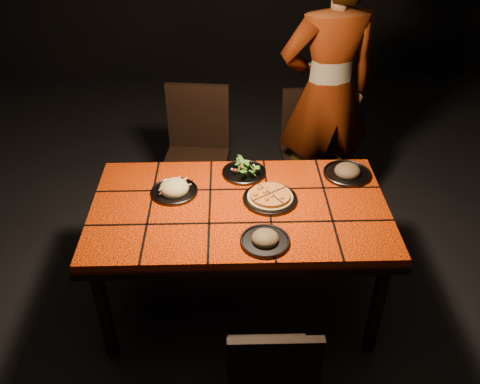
{
  "coord_description": "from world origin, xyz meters",
  "views": [
    {
      "loc": [
        -0.06,
        -2.19,
        2.4
      ],
      "look_at": [
        0.0,
        0.03,
        0.82
      ],
      "focal_mm": 38.0,
      "sensor_mm": 36.0,
      "label": 1
    }
  ],
  "objects_px": {
    "chair_near": "(271,375)",
    "chair_far_right": "(309,143)",
    "diner": "(327,94)",
    "plate_pizza": "(270,197)",
    "plate_pasta": "(174,189)",
    "chair_far_left": "(197,146)",
    "dining_table": "(239,217)"
  },
  "relations": [
    {
      "from": "dining_table",
      "to": "chair_near",
      "type": "xyz_separation_m",
      "value": [
        0.11,
        -0.86,
        -0.2
      ]
    },
    {
      "from": "chair_far_right",
      "to": "plate_pizza",
      "type": "height_order",
      "value": "chair_far_right"
    },
    {
      "from": "plate_pizza",
      "to": "plate_pasta",
      "type": "height_order",
      "value": "plate_pasta"
    },
    {
      "from": "chair_far_left",
      "to": "plate_pasta",
      "type": "xyz_separation_m",
      "value": [
        -0.08,
        -0.84,
        0.21
      ]
    },
    {
      "from": "dining_table",
      "to": "chair_far_left",
      "type": "relative_size",
      "value": 1.65
    },
    {
      "from": "chair_near",
      "to": "chair_far_left",
      "type": "relative_size",
      "value": 0.85
    },
    {
      "from": "plate_pizza",
      "to": "chair_far_left",
      "type": "bearing_deg",
      "value": 115.81
    },
    {
      "from": "dining_table",
      "to": "plate_pizza",
      "type": "xyz_separation_m",
      "value": [
        0.17,
        0.04,
        0.1
      ]
    },
    {
      "from": "chair_far_left",
      "to": "plate_pizza",
      "type": "bearing_deg",
      "value": -57.45
    },
    {
      "from": "diner",
      "to": "plate_pasta",
      "type": "bearing_deg",
      "value": 29.41
    },
    {
      "from": "chair_far_left",
      "to": "chair_far_right",
      "type": "relative_size",
      "value": 1.08
    },
    {
      "from": "chair_far_right",
      "to": "plate_pasta",
      "type": "height_order",
      "value": "chair_far_right"
    },
    {
      "from": "chair_far_left",
      "to": "diner",
      "type": "xyz_separation_m",
      "value": [
        0.9,
        0.02,
        0.38
      ]
    },
    {
      "from": "plate_pizza",
      "to": "plate_pasta",
      "type": "xyz_separation_m",
      "value": [
        -0.53,
        0.08,
        0.01
      ]
    },
    {
      "from": "chair_near",
      "to": "plate_pizza",
      "type": "xyz_separation_m",
      "value": [
        0.05,
        0.91,
        0.29
      ]
    },
    {
      "from": "chair_far_left",
      "to": "plate_pasta",
      "type": "height_order",
      "value": "chair_far_left"
    },
    {
      "from": "chair_near",
      "to": "plate_pizza",
      "type": "relative_size",
      "value": 2.39
    },
    {
      "from": "chair_near",
      "to": "chair_far_right",
      "type": "relative_size",
      "value": 0.92
    },
    {
      "from": "diner",
      "to": "plate_pizza",
      "type": "height_order",
      "value": "diner"
    },
    {
      "from": "chair_near",
      "to": "chair_far_right",
      "type": "xyz_separation_m",
      "value": [
        0.43,
        1.92,
        0.04
      ]
    },
    {
      "from": "dining_table",
      "to": "diner",
      "type": "height_order",
      "value": "diner"
    },
    {
      "from": "chair_near",
      "to": "chair_far_right",
      "type": "height_order",
      "value": "chair_far_right"
    },
    {
      "from": "diner",
      "to": "plate_pizza",
      "type": "xyz_separation_m",
      "value": [
        -0.46,
        -0.94,
        -0.18
      ]
    },
    {
      "from": "chair_near",
      "to": "chair_far_right",
      "type": "bearing_deg",
      "value": -102.42
    },
    {
      "from": "diner",
      "to": "chair_far_left",
      "type": "bearing_deg",
      "value": -10.42
    },
    {
      "from": "diner",
      "to": "chair_near",
      "type": "bearing_deg",
      "value": 62.85
    },
    {
      "from": "chair_near",
      "to": "plate_pasta",
      "type": "relative_size",
      "value": 3.16
    },
    {
      "from": "dining_table",
      "to": "diner",
      "type": "relative_size",
      "value": 0.86
    },
    {
      "from": "chair_far_right",
      "to": "plate_pasta",
      "type": "bearing_deg",
      "value": -136.32
    },
    {
      "from": "diner",
      "to": "plate_pasta",
      "type": "xyz_separation_m",
      "value": [
        -0.98,
        -0.86,
        -0.17
      ]
    },
    {
      "from": "chair_far_right",
      "to": "diner",
      "type": "bearing_deg",
      "value": -42.51
    },
    {
      "from": "chair_far_right",
      "to": "plate_pasta",
      "type": "relative_size",
      "value": 3.45
    }
  ]
}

